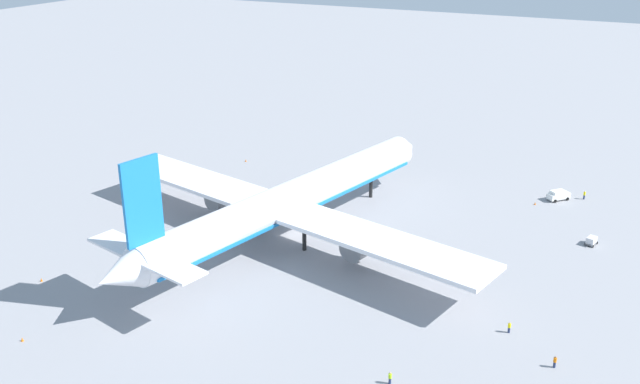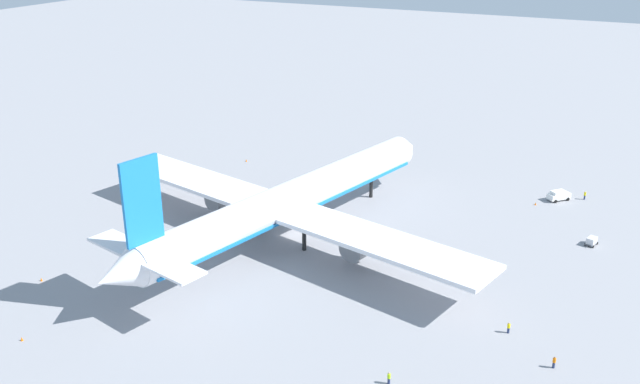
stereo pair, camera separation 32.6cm
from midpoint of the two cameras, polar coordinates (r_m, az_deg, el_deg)
The scene contains 12 objects.
ground_plane at distance 121.04m, azimuth -2.02°, elevation -3.55°, with size 600.00×600.00×0.00m, color gray.
airliner at distance 117.35m, azimuth -2.51°, elevation -0.78°, with size 75.15×76.56×22.17m.
service_van at distance 143.00m, azimuth 19.02°, elevation -0.25°, with size 4.55×4.37×1.97m.
baggage_cart_1 at distance 125.87m, azimuth 21.41°, elevation -3.74°, with size 3.07×2.06×1.37m.
ground_worker_0 at distance 92.23m, azimuth 18.71°, elevation -13.06°, with size 0.46×0.46×1.61m.
ground_worker_1 at distance 85.48m, azimuth 5.78°, elevation -14.90°, with size 0.56×0.56×1.62m.
ground_worker_2 at distance 97.30m, azimuth 15.28°, elevation -10.66°, with size 0.50×0.50×1.60m.
ground_worker_3 at distance 145.12m, azimuth 20.91°, elevation -0.26°, with size 0.49×0.49×1.71m.
traffic_cone_0 at distance 100.52m, azimuth -23.13°, elevation -10.99°, with size 0.36×0.36×0.55m, color orange.
traffic_cone_2 at distance 157.70m, azimuth -5.99°, elevation 2.59°, with size 0.36×0.36×0.55m, color orange.
traffic_cone_3 at distance 114.44m, azimuth -21.77°, elevation -6.65°, with size 0.36×0.36×0.55m, color orange.
traffic_cone_4 at distance 139.52m, azimuth 17.28°, elevation -0.92°, with size 0.36×0.36×0.55m, color orange.
Camera 2 is at (-96.34, -51.95, 51.69)m, focal length 39.11 mm.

